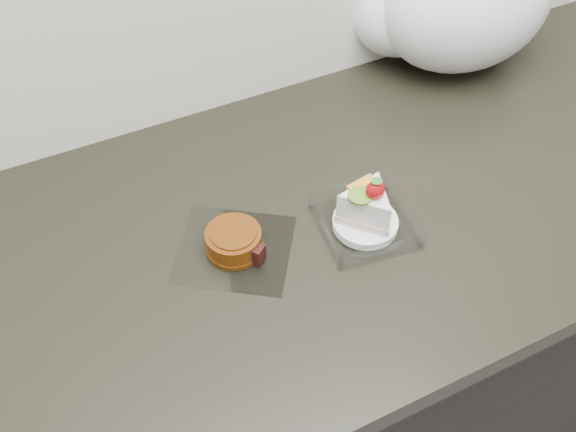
{
  "coord_description": "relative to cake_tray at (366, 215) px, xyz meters",
  "views": [
    {
      "loc": [
        -0.32,
        1.12,
        1.61
      ],
      "look_at": [
        -0.05,
        1.67,
        0.94
      ],
      "focal_mm": 40.0,
      "sensor_mm": 36.0,
      "label": 1
    }
  ],
  "objects": [
    {
      "name": "mooncake_wrap",
      "position": [
        -0.19,
        0.05,
        -0.01
      ],
      "size": [
        0.22,
        0.21,
        0.04
      ],
      "rotation": [
        0.0,
        0.0,
        -0.43
      ],
      "color": "white",
      "rests_on": "counter"
    },
    {
      "name": "plastic_bag",
      "position": [
        0.36,
        0.31,
        0.09
      ],
      "size": [
        0.42,
        0.36,
        0.31
      ],
      "rotation": [
        0.0,
        0.0,
        -0.37
      ],
      "color": "white",
      "rests_on": "counter"
    },
    {
      "name": "cake_tray",
      "position": [
        0.0,
        0.0,
        0.0
      ],
      "size": [
        0.15,
        0.15,
        0.1
      ],
      "rotation": [
        0.0,
        0.0,
        -0.14
      ],
      "color": "white",
      "rests_on": "counter"
    },
    {
      "name": "counter",
      "position": [
        -0.06,
        0.05,
        -0.48
      ],
      "size": [
        2.04,
        0.64,
        0.9
      ],
      "color": "black",
      "rests_on": "ground"
    }
  ]
}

